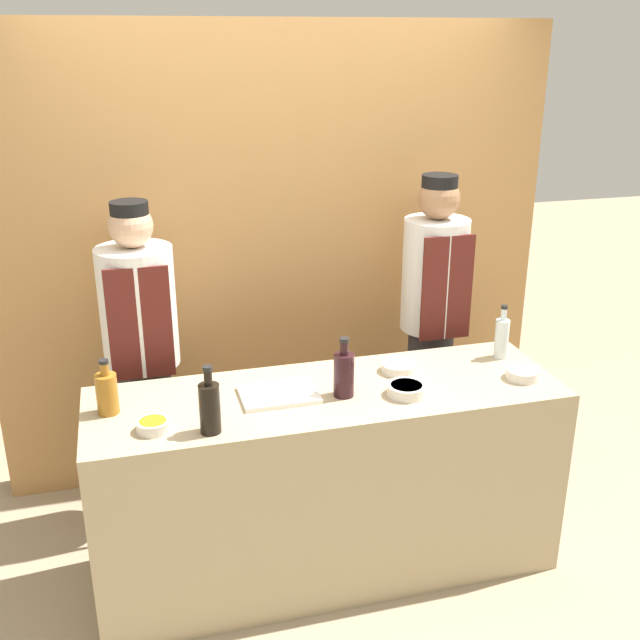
# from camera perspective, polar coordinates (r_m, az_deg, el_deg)

# --- Properties ---
(ground_plane) EXTENTS (14.00, 14.00, 0.00)m
(ground_plane) POSITION_cam_1_polar(r_m,az_deg,el_deg) (3.69, 0.54, -18.02)
(ground_plane) COLOR tan
(cabinet_wall) EXTENTS (2.96, 0.18, 2.40)m
(cabinet_wall) POSITION_cam_1_polar(r_m,az_deg,el_deg) (4.05, -3.43, 4.81)
(cabinet_wall) COLOR #B7844C
(cabinet_wall) RESTS_ON ground_plane
(counter) EXTENTS (2.04, 0.63, 0.89)m
(counter) POSITION_cam_1_polar(r_m,az_deg,el_deg) (3.43, 0.57, -12.19)
(counter) COLOR tan
(counter) RESTS_ON ground_plane
(sauce_bowl_orange) EXTENTS (0.13, 0.13, 0.04)m
(sauce_bowl_orange) POSITION_cam_1_polar(r_m,az_deg,el_deg) (2.96, -12.61, -7.82)
(sauce_bowl_orange) COLOR silver
(sauce_bowl_orange) RESTS_ON counter
(sauce_bowl_red) EXTENTS (0.16, 0.16, 0.04)m
(sauce_bowl_red) POSITION_cam_1_polar(r_m,az_deg,el_deg) (3.40, 6.01, -3.57)
(sauce_bowl_red) COLOR silver
(sauce_bowl_red) RESTS_ON counter
(sauce_bowl_green) EXTENTS (0.16, 0.16, 0.05)m
(sauce_bowl_green) POSITION_cam_1_polar(r_m,az_deg,el_deg) (3.18, 6.59, -5.26)
(sauce_bowl_green) COLOR silver
(sauce_bowl_green) RESTS_ON counter
(sauce_bowl_brown) EXTENTS (0.14, 0.14, 0.04)m
(sauce_bowl_brown) POSITION_cam_1_polar(r_m,az_deg,el_deg) (3.43, 15.16, -3.95)
(sauce_bowl_brown) COLOR silver
(sauce_bowl_brown) RESTS_ON counter
(cutting_board) EXTENTS (0.32, 0.23, 0.02)m
(cutting_board) POSITION_cam_1_polar(r_m,az_deg,el_deg) (3.16, -3.16, -5.66)
(cutting_board) COLOR white
(cutting_board) RESTS_ON counter
(bottle_soy) EXTENTS (0.08, 0.08, 0.28)m
(bottle_soy) POSITION_cam_1_polar(r_m,az_deg,el_deg) (2.88, -8.40, -6.54)
(bottle_soy) COLOR black
(bottle_soy) RESTS_ON counter
(bottle_amber) EXTENTS (0.09, 0.09, 0.23)m
(bottle_amber) POSITION_cam_1_polar(r_m,az_deg,el_deg) (3.11, -15.93, -5.32)
(bottle_amber) COLOR #9E661E
(bottle_amber) RESTS_ON counter
(bottle_clear) EXTENTS (0.07, 0.07, 0.26)m
(bottle_clear) POSITION_cam_1_polar(r_m,az_deg,el_deg) (3.60, 13.67, -1.28)
(bottle_clear) COLOR silver
(bottle_clear) RESTS_ON counter
(bottle_wine) EXTENTS (0.09, 0.09, 0.26)m
(bottle_wine) POSITION_cam_1_polar(r_m,az_deg,el_deg) (3.13, 1.83, -4.08)
(bottle_wine) COLOR black
(bottle_wine) RESTS_ON counter
(chef_left) EXTENTS (0.35, 0.35, 1.63)m
(chef_left) POSITION_cam_1_polar(r_m,az_deg,el_deg) (3.68, -13.36, -2.72)
(chef_left) COLOR #28282D
(chef_left) RESTS_ON ground_plane
(chef_right) EXTENTS (0.33, 0.33, 1.68)m
(chef_right) POSITION_cam_1_polar(r_m,az_deg,el_deg) (3.97, 8.54, 0.00)
(chef_right) COLOR #28282D
(chef_right) RESTS_ON ground_plane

